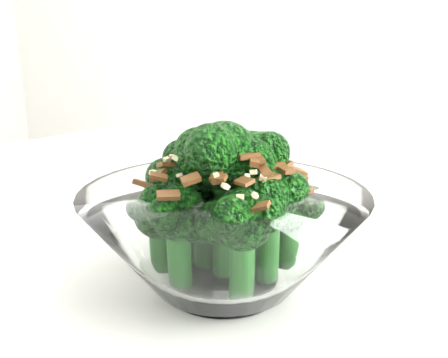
% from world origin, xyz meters
% --- Properties ---
extents(table, '(1.41, 1.19, 0.75)m').
position_xyz_m(table, '(-0.09, -0.00, 0.68)').
color(table, white).
rests_on(table, ground).
extents(broccoli_dish, '(0.24, 0.24, 0.15)m').
position_xyz_m(broccoli_dish, '(0.02, -0.11, 0.81)').
color(broccoli_dish, white).
rests_on(broccoli_dish, table).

